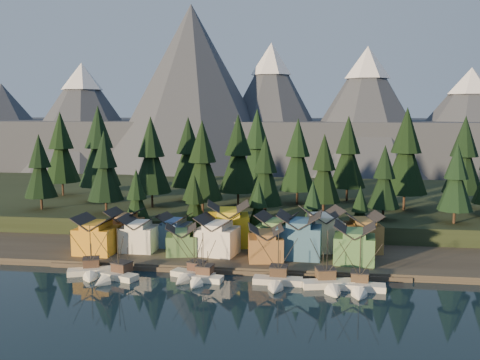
# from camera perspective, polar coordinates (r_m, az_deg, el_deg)

# --- Properties ---
(ground) EXTENTS (500.00, 500.00, 0.00)m
(ground) POSITION_cam_1_polar(r_m,az_deg,el_deg) (104.85, -3.20, -12.42)
(ground) COLOR black
(ground) RESTS_ON ground
(shore_strip) EXTENTS (400.00, 50.00, 1.50)m
(shore_strip) POSITION_cam_1_polar(r_m,az_deg,el_deg) (142.40, -0.05, -6.73)
(shore_strip) COLOR #322C24
(shore_strip) RESTS_ON ground
(hillside) EXTENTS (420.00, 100.00, 6.00)m
(hillside) POSITION_cam_1_polar(r_m,az_deg,el_deg) (190.52, 2.07, -2.43)
(hillside) COLOR black
(hillside) RESTS_ON ground
(dock) EXTENTS (80.00, 4.00, 1.00)m
(dock) POSITION_cam_1_polar(r_m,az_deg,el_deg) (120.09, -1.65, -9.56)
(dock) COLOR #4F4438
(dock) RESTS_ON ground
(mountain_ridge) EXTENTS (560.00, 190.00, 90.00)m
(mountain_ridge) POSITION_cam_1_polar(r_m,az_deg,el_deg) (311.34, 3.70, 5.65)
(mountain_ridge) COLOR #3E4350
(mountain_ridge) RESTS_ON ground
(boat_0) EXTENTS (10.69, 11.20, 11.96)m
(boat_0) POSITION_cam_1_polar(r_m,az_deg,el_deg) (121.53, -15.65, -8.76)
(boat_0) COLOR silver
(boat_0) RESTS_ON ground
(boat_1) EXTENTS (10.22, 10.81, 12.13)m
(boat_1) POSITION_cam_1_polar(r_m,az_deg,el_deg) (117.25, -13.38, -9.22)
(boat_1) COLOR beige
(boat_1) RESTS_ON ground
(boat_2) EXTENTS (10.33, 10.84, 11.66)m
(boat_2) POSITION_cam_1_polar(r_m,az_deg,el_deg) (115.61, -5.33, -9.37)
(boat_2) COLOR beige
(boat_2) RESTS_ON ground
(boat_3) EXTENTS (9.23, 9.80, 11.35)m
(boat_3) POSITION_cam_1_polar(r_m,az_deg,el_deg) (113.06, -4.22, -9.73)
(boat_3) COLOR white
(boat_3) RESTS_ON ground
(boat_4) EXTENTS (10.54, 11.41, 12.35)m
(boat_4) POSITION_cam_1_polar(r_m,az_deg,el_deg) (111.05, 3.99, -9.99)
(boat_4) COLOR beige
(boat_4) RESTS_ON ground
(boat_5) EXTENTS (11.09, 11.68, 12.84)m
(boat_5) POSITION_cam_1_polar(r_m,az_deg,el_deg) (110.17, 9.49, -10.15)
(boat_5) COLOR silver
(boat_5) RESTS_ON ground
(boat_6) EXTENTS (10.69, 11.50, 12.11)m
(boat_6) POSITION_cam_1_polar(r_m,az_deg,el_deg) (109.83, 12.64, -10.40)
(boat_6) COLOR white
(boat_6) RESTS_ON ground
(house_front_0) EXTENTS (9.55, 9.08, 9.10)m
(house_front_0) POSITION_cam_1_polar(r_m,az_deg,el_deg) (133.16, -15.08, -5.54)
(house_front_0) COLOR orange
(house_front_0) RESTS_ON shore_strip
(house_front_1) EXTENTS (8.42, 8.10, 8.54)m
(house_front_1) POSITION_cam_1_polar(r_m,az_deg,el_deg) (133.30, -10.74, -5.53)
(house_front_1) COLOR silver
(house_front_1) RESTS_ON shore_strip
(house_front_2) EXTENTS (8.64, 8.68, 7.00)m
(house_front_2) POSITION_cam_1_polar(r_m,az_deg,el_deg) (128.77, -6.27, -6.27)
(house_front_2) COLOR #517D43
(house_front_2) RESTS_ON shore_strip
(house_front_3) EXTENTS (10.45, 10.10, 9.23)m
(house_front_3) POSITION_cam_1_polar(r_m,az_deg,el_deg) (127.89, -2.42, -5.79)
(house_front_3) COLOR white
(house_front_3) RESTS_ON shore_strip
(house_front_4) EXTENTS (8.90, 9.41, 7.89)m
(house_front_4) POSITION_cam_1_polar(r_m,az_deg,el_deg) (123.23, 2.73, -6.64)
(house_front_4) COLOR olive
(house_front_4) RESTS_ON shore_strip
(house_front_5) EXTENTS (10.51, 9.65, 10.57)m
(house_front_5) POSITION_cam_1_polar(r_m,az_deg,el_deg) (125.83, 6.34, -5.72)
(house_front_5) COLOR #366080
(house_front_5) RESTS_ON shore_strip
(house_front_6) EXTENTS (9.63, 9.19, 8.92)m
(house_front_6) POSITION_cam_1_polar(r_m,az_deg,el_deg) (123.60, 12.10, -6.49)
(house_front_6) COLOR #487B42
(house_front_6) RESTS_ON shore_strip
(house_back_0) EXTENTS (8.59, 8.29, 8.84)m
(house_back_0) POSITION_cam_1_polar(r_m,az_deg,el_deg) (141.10, -12.21, -4.79)
(house_back_0) COLOR #AA6E3C
(house_back_0) RESTS_ON shore_strip
(house_back_1) EXTENTS (8.07, 8.15, 8.09)m
(house_back_1) POSITION_cam_1_polar(r_m,az_deg,el_deg) (136.23, -6.98, -5.28)
(house_back_1) COLOR #3D5B91
(house_back_1) RESTS_ON shore_strip
(house_back_2) EXTENTS (11.85, 11.16, 11.00)m
(house_back_2) POSITION_cam_1_polar(r_m,az_deg,el_deg) (136.05, -1.27, -4.58)
(house_back_2) COLOR yellow
(house_back_2) RESTS_ON shore_strip
(house_back_3) EXTENTS (10.56, 9.78, 9.29)m
(house_back_3) POSITION_cam_1_polar(r_m,az_deg,el_deg) (130.59, 3.91, -5.51)
(house_back_3) COLOR #4C7A42
(house_back_3) RESTS_ON shore_strip
(house_back_4) EXTENTS (11.53, 11.25, 10.44)m
(house_back_4) POSITION_cam_1_polar(r_m,az_deg,el_deg) (132.86, 8.67, -5.09)
(house_back_4) COLOR silver
(house_back_4) RESTS_ON shore_strip
(house_back_5) EXTENTS (9.71, 9.80, 9.41)m
(house_back_5) POSITION_cam_1_polar(r_m,az_deg,el_deg) (133.58, 12.93, -5.36)
(house_back_5) COLOR olive
(house_back_5) RESTS_ON shore_strip
(tree_hill_0) EXTENTS (9.76, 9.76, 22.74)m
(tree_hill_0) POSITION_cam_1_polar(r_m,az_deg,el_deg) (170.41, -20.56, 1.17)
(tree_hill_0) COLOR #332319
(tree_hill_0) RESTS_ON hillside
(tree_hill_1) EXTENTS (13.42, 13.42, 31.25)m
(tree_hill_1) POSITION_cam_1_polar(r_m,az_deg,el_deg) (179.18, -14.81, 3.18)
(tree_hill_1) COLOR #332319
(tree_hill_1) RESTS_ON hillside
(tree_hill_2) EXTENTS (10.33, 10.33, 24.06)m
(tree_hill_2) POSITION_cam_1_polar(r_m,az_deg,el_deg) (157.30, -14.21, 1.20)
(tree_hill_2) COLOR #332319
(tree_hill_2) RESTS_ON hillside
(tree_hill_3) EXTENTS (11.99, 11.99, 27.92)m
(tree_hill_3) POSITION_cam_1_polar(r_m,az_deg,el_deg) (164.94, -9.44, 2.35)
(tree_hill_3) COLOR #332319
(tree_hill_3) RESTS_ON hillside
(tree_hill_4) EXTENTS (11.87, 11.87, 27.64)m
(tree_hill_4) POSITION_cam_1_polar(r_m,az_deg,el_deg) (177.23, -5.51, 2.71)
(tree_hill_4) COLOR #332319
(tree_hill_4) RESTS_ON hillside
(tree_hill_5) EXTENTS (11.60, 11.60, 27.03)m
(tree_hill_5) POSITION_cam_1_polar(r_m,az_deg,el_deg) (150.77, -4.04, 1.77)
(tree_hill_5) COLOR #332319
(tree_hill_5) RESTS_ON hillside
(tree_hill_6) EXTENTS (12.25, 12.25, 28.53)m
(tree_hill_6) POSITION_cam_1_polar(r_m,az_deg,el_deg) (163.99, -0.21, 2.54)
(tree_hill_6) COLOR #332319
(tree_hill_6) RESTS_ON hillside
(tree_hill_7) EXTENTS (9.80, 9.80, 22.82)m
(tree_hill_7) POSITION_cam_1_polar(r_m,az_deg,el_deg) (146.33, 2.72, 0.71)
(tree_hill_7) COLOR #332319
(tree_hill_7) RESTS_ON hillside
(tree_hill_8) EXTENTS (11.69, 11.69, 27.23)m
(tree_hill_8) POSITION_cam_1_polar(r_m,az_deg,el_deg) (169.43, 6.18, 2.41)
(tree_hill_8) COLOR #332319
(tree_hill_8) RESTS_ON hillside
(tree_hill_9) EXTENTS (9.94, 9.94, 23.15)m
(tree_hill_9) POSITION_cam_1_polar(r_m,az_deg,el_deg) (152.67, 8.95, 0.97)
(tree_hill_9) COLOR #332319
(tree_hill_9) RESTS_ON hillside
(tree_hill_10) EXTENTS (12.01, 12.01, 27.99)m
(tree_hill_10) POSITION_cam_1_polar(r_m,az_deg,el_deg) (177.60, 11.44, 2.67)
(tree_hill_10) COLOR #332319
(tree_hill_10) RESTS_ON hillside
(tree_hill_11) EXTENTS (8.79, 8.79, 20.49)m
(tree_hill_11) POSITION_cam_1_polar(r_m,az_deg,el_deg) (149.02, 15.13, 0.08)
(tree_hill_11) COLOR #332319
(tree_hill_11) RESTS_ON hillside
(tree_hill_12) EXTENTS (13.15, 13.15, 30.64)m
(tree_hill_12) POSITION_cam_1_polar(r_m,az_deg,el_deg) (165.36, 17.28, 2.64)
(tree_hill_12) COLOR #332319
(tree_hill_12) RESTS_ON hillside
(tree_hill_13) EXTENTS (9.10, 9.10, 21.20)m
(tree_hill_13) POSITION_cam_1_polar(r_m,az_deg,el_deg) (150.34, 22.05, 0.01)
(tree_hill_13) COLOR #332319
(tree_hill_13) RESTS_ON hillside
(tree_hill_14) EXTENTS (12.08, 12.08, 28.14)m
(tree_hill_14) POSITION_cam_1_polar(r_m,az_deg,el_deg) (175.07, 22.77, 2.20)
(tree_hill_14) COLOR #332319
(tree_hill_14) RESTS_ON hillside
(tree_hill_15) EXTENTS (12.99, 12.99, 30.27)m
(tree_hill_15) POSITION_cam_1_polar(r_m,az_deg,el_deg) (180.23, 1.83, 3.27)
(tree_hill_15) COLOR #332319
(tree_hill_15) RESTS_ON hillside
(tree_hill_16) EXTENTS (12.59, 12.59, 29.32)m
(tree_hill_16) POSITION_cam_1_polar(r_m,az_deg,el_deg) (195.83, -18.53, 3.07)
(tree_hill_16) COLOR #332319
(tree_hill_16) RESTS_ON hillside
(tree_shore_0) EXTENTS (7.97, 7.97, 18.56)m
(tree_shore_0) POSITION_cam_1_polar(r_m,az_deg,el_deg) (146.67, -10.95, -2.10)
(tree_shore_0) COLOR #332319
(tree_shore_0) RESTS_ON shore_strip
(tree_shore_1) EXTENTS (7.39, 7.39, 17.22)m
(tree_shore_1) POSITION_cam_1_polar(r_m,az_deg,el_deg) (142.43, -4.84, -2.58)
(tree_shore_1) COLOR #332319
(tree_shore_1) RESTS_ON shore_strip
(tree_shore_2) EXTENTS (6.91, 6.91, 16.09)m
(tree_shore_2) POSITION_cam_1_polar(r_m,az_deg,el_deg) (139.77, 1.98, -3.00)
(tree_shore_2) COLOR #332319
(tree_shore_2) RESTS_ON shore_strip
(tree_shore_3) EXTENTS (7.00, 7.00, 16.31)m
(tree_shore_3) POSITION_cam_1_polar(r_m,az_deg,el_deg) (139.00, 7.74, -3.07)
(tree_shore_3) COLOR #332319
(tree_shore_3) RESTS_ON shore_strip
(tree_shore_4) EXTENTS (6.54, 6.54, 15.24)m
(tree_shore_4) POSITION_cam_1_polar(r_m,az_deg,el_deg) (139.59, 12.67, -3.39)
(tree_shore_4) COLOR #332319
(tree_shore_4) RESTS_ON shore_strip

